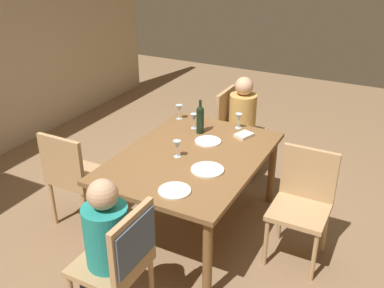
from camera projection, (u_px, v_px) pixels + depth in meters
name	position (u px, v px, depth m)	size (l,w,h in m)	color
ground_plane	(192.00, 225.00, 3.99)	(10.00, 10.00, 0.00)	#846647
dining_table	(192.00, 163.00, 3.71)	(1.58, 1.14, 0.74)	brown
chair_right_end	(234.00, 126.00, 4.73)	(0.44, 0.44, 0.92)	tan
chair_left_end	(124.00, 254.00, 2.75)	(0.44, 0.46, 0.92)	tan
chair_near	(303.00, 198.00, 3.44)	(0.44, 0.44, 0.92)	tan
chair_far_left	(73.00, 173.00, 3.80)	(0.44, 0.44, 0.92)	tan
person_woman_host	(245.00, 119.00, 4.64)	(0.29, 0.33, 1.09)	#33333D
person_man_bearded	(105.00, 241.00, 2.79)	(0.29, 0.34, 1.10)	#33333D
wine_bottle_tall_green	(200.00, 119.00, 4.01)	(0.07, 0.07, 0.32)	black
wine_glass_near_left	(179.00, 109.00, 4.33)	(0.07, 0.07, 0.15)	silver
wine_glass_centre	(194.00, 118.00, 4.12)	(0.07, 0.07, 0.15)	silver
wine_glass_near_right	(177.00, 145.00, 3.59)	(0.07, 0.07, 0.15)	silver
wine_glass_far	(239.00, 118.00, 4.12)	(0.07, 0.07, 0.15)	silver
dinner_plate_host	(207.00, 170.00, 3.42)	(0.26, 0.26, 0.01)	silver
dinner_plate_guest_left	(208.00, 141.00, 3.89)	(0.24, 0.24, 0.01)	white
dinner_plate_guest_right	(175.00, 191.00, 3.15)	(0.24, 0.24, 0.01)	silver
folded_napkin	(244.00, 135.00, 3.99)	(0.16, 0.12, 0.03)	beige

